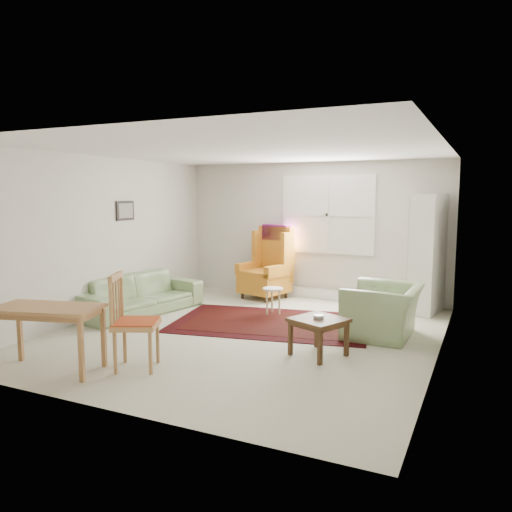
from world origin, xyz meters
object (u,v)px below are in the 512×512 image
at_px(armchair, 383,306).
at_px(wingback_chair, 264,262).
at_px(stool, 273,301).
at_px(desk, 49,339).
at_px(cabinet, 428,254).
at_px(desk_chair, 136,321).
at_px(sofa, 140,287).
at_px(coffee_table, 318,337).

relative_size(armchair, wingback_chair, 0.80).
relative_size(stool, desk, 0.38).
height_order(armchair, cabinet, cabinet).
relative_size(cabinet, desk_chair, 1.80).
bearing_deg(cabinet, desk_chair, -111.67).
bearing_deg(sofa, desk, -151.39).
relative_size(coffee_table, desk, 0.50).
xyz_separation_m(stool, desk_chair, (-0.37, -2.95, 0.32)).
bearing_deg(armchair, cabinet, 168.80).
bearing_deg(wingback_chair, stool, -44.35).
relative_size(coffee_table, desk_chair, 0.53).
xyz_separation_m(armchair, desk_chair, (-2.21, -2.44, 0.11)).
xyz_separation_m(armchair, desk, (-3.03, -2.90, -0.06)).
height_order(armchair, wingback_chair, wingback_chair).
bearing_deg(stool, coffee_table, -51.92).
relative_size(sofa, wingback_chair, 1.56).
xyz_separation_m(coffee_table, desk_chair, (-1.68, -1.28, 0.30)).
distance_m(coffee_table, desk_chair, 2.13).
distance_m(sofa, armchair, 3.84).
distance_m(armchair, wingback_chair, 2.95).
xyz_separation_m(cabinet, desk, (-3.40, -4.59, -0.60)).
bearing_deg(armchair, desk, -45.12).
xyz_separation_m(stool, cabinet, (2.21, 1.18, 0.74)).
relative_size(wingback_chair, coffee_table, 2.40).
xyz_separation_m(wingback_chair, coffee_table, (1.94, -2.75, -0.45)).
distance_m(wingback_chair, cabinet, 2.86).
bearing_deg(stool, desk_chair, -97.17).
relative_size(stool, desk_chair, 0.41).
height_order(wingback_chair, stool, wingback_chair).
distance_m(sofa, desk, 2.71).
bearing_deg(coffee_table, desk, -145.08).
bearing_deg(desk_chair, sofa, 12.94).
height_order(cabinet, desk, cabinet).
xyz_separation_m(armchair, wingback_chair, (-2.47, 1.59, 0.25)).
bearing_deg(desk, sofa, 107.14).
distance_m(sofa, cabinet, 4.68).
bearing_deg(sofa, cabinet, -53.01).
bearing_deg(coffee_table, desk_chair, -142.73).
bearing_deg(desk, stool, 70.76).
bearing_deg(desk, cabinet, 53.45).
bearing_deg(cabinet, sofa, -144.10).
bearing_deg(wingback_chair, cabinet, 17.24).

